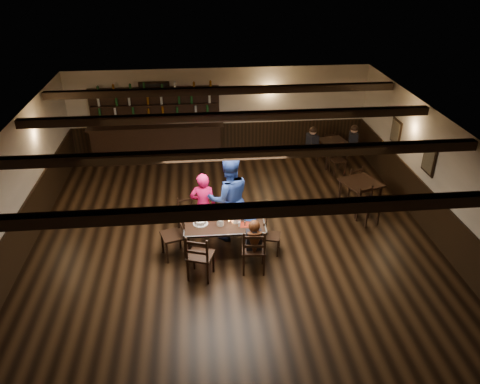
{
  "coord_description": "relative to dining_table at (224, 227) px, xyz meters",
  "views": [
    {
      "loc": [
        -0.71,
        -8.64,
        5.97
      ],
      "look_at": [
        0.15,
        0.2,
        1.17
      ],
      "focal_mm": 35.0,
      "sensor_mm": 36.0,
      "label": 1
    }
  ],
  "objects": [
    {
      "name": "ground",
      "position": [
        0.23,
        0.39,
        -0.68
      ],
      "size": [
        10.0,
        10.0,
        0.0
      ],
      "primitive_type": "plane",
      "color": "black",
      "rests_on": "ground"
    },
    {
      "name": "room_shell",
      "position": [
        0.24,
        0.43,
        1.06
      ],
      "size": [
        9.02,
        10.02,
        2.71
      ],
      "color": "beige",
      "rests_on": "ground"
    },
    {
      "name": "dining_table",
      "position": [
        0.0,
        0.0,
        0.0
      ],
      "size": [
        1.71,
        0.87,
        0.75
      ],
      "color": "black",
      "rests_on": "ground"
    },
    {
      "name": "chair_near_left",
      "position": [
        -0.56,
        -0.82,
        -0.08
      ],
      "size": [
        0.6,
        0.59,
        1.02
      ],
      "color": "black",
      "rests_on": "ground"
    },
    {
      "name": "chair_near_right",
      "position": [
        0.53,
        -0.71,
        -0.09
      ],
      "size": [
        0.51,
        0.49,
        1.01
      ],
      "color": "black",
      "rests_on": "ground"
    },
    {
      "name": "chair_end_left",
      "position": [
        -1.0,
        0.05,
        -0.08
      ],
      "size": [
        0.58,
        0.59,
        1.03
      ],
      "color": "black",
      "rests_on": "ground"
    },
    {
      "name": "chair_end_right",
      "position": [
        0.94,
        -0.02,
        -0.21
      ],
      "size": [
        0.44,
        0.45,
        0.8
      ],
      "color": "black",
      "rests_on": "ground"
    },
    {
      "name": "chair_far_pushed",
      "position": [
        -0.82,
        1.12,
        -0.23
      ],
      "size": [
        0.42,
        0.4,
        0.77
      ],
      "color": "black",
      "rests_on": "ground"
    },
    {
      "name": "woman_pink",
      "position": [
        -0.42,
        0.73,
        0.11
      ],
      "size": [
        0.59,
        0.41,
        1.57
      ],
      "primitive_type": "imported",
      "rotation": [
        0.0,
        0.0,
        3.08
      ],
      "color": "#DF1382",
      "rests_on": "ground"
    },
    {
      "name": "man_blue",
      "position": [
        0.15,
        0.65,
        0.31
      ],
      "size": [
        1.06,
        0.88,
        1.97
      ],
      "primitive_type": "imported",
      "rotation": [
        0.0,
        0.0,
        3.28
      ],
      "color": "navy",
      "rests_on": "ground"
    },
    {
      "name": "seated_person",
      "position": [
        0.54,
        -0.64,
        0.12
      ],
      "size": [
        0.31,
        0.46,
        0.76
      ],
      "color": "black",
      "rests_on": "ground"
    },
    {
      "name": "cake",
      "position": [
        -0.5,
        0.04,
        0.11
      ],
      "size": [
        0.31,
        0.31,
        0.1
      ],
      "color": "white",
      "rests_on": "dining_table"
    },
    {
      "name": "plate_stack_a",
      "position": [
        -0.09,
        -0.04,
        0.14
      ],
      "size": [
        0.15,
        0.15,
        0.14
      ],
      "primitive_type": "cylinder",
      "color": "white",
      "rests_on": "dining_table"
    },
    {
      "name": "plate_stack_b",
      "position": [
        0.26,
        0.06,
        0.19
      ],
      "size": [
        0.19,
        0.19,
        0.23
      ],
      "primitive_type": "cylinder",
      "color": "white",
      "rests_on": "dining_table"
    },
    {
      "name": "tea_light",
      "position": [
        0.1,
        0.06,
        0.1
      ],
      "size": [
        0.06,
        0.06,
        0.06
      ],
      "color": "#A5A8AD",
      "rests_on": "dining_table"
    },
    {
      "name": "salt_shaker",
      "position": [
        0.3,
        -0.12,
        0.12
      ],
      "size": [
        0.04,
        0.04,
        0.1
      ],
      "primitive_type": "cylinder",
      "color": "silver",
      "rests_on": "dining_table"
    },
    {
      "name": "pepper_shaker",
      "position": [
        0.42,
        -0.11,
        0.12
      ],
      "size": [
        0.04,
        0.04,
        0.09
      ],
      "primitive_type": "cylinder",
      "color": "#A5A8AD",
      "rests_on": "dining_table"
    },
    {
      "name": "drink_glass",
      "position": [
        0.29,
        0.13,
        0.12
      ],
      "size": [
        0.06,
        0.06,
        0.1
      ],
      "primitive_type": "cylinder",
      "color": "silver",
      "rests_on": "dining_table"
    },
    {
      "name": "menu_red",
      "position": [
        0.48,
        -0.08,
        0.07
      ],
      "size": [
        0.33,
        0.23,
        0.0
      ],
      "primitive_type": "cube",
      "rotation": [
        0.0,
        0.0,
        -0.02
      ],
      "color": "maroon",
      "rests_on": "dining_table"
    },
    {
      "name": "menu_blue",
      "position": [
        0.53,
        0.16,
        0.07
      ],
      "size": [
        0.37,
        0.36,
        0.0
      ],
      "primitive_type": "cube",
      "rotation": [
        0.0,
        0.0,
        -0.65
      ],
      "color": "#0F214F",
      "rests_on": "dining_table"
    },
    {
      "name": "bar_counter",
      "position": [
        -1.68,
        5.11,
        0.05
      ],
      "size": [
        4.0,
        0.7,
        2.2
      ],
      "color": "black",
      "rests_on": "ground"
    },
    {
      "name": "back_table_a",
      "position": [
        3.47,
        1.59,
        -0.03
      ],
      "size": [
        1.07,
        1.07,
        0.75
      ],
      "color": "black",
      "rests_on": "ground"
    },
    {
      "name": "back_table_b",
      "position": [
        3.5,
        4.24,
        -0.03
      ],
      "size": [
        0.9,
        0.9,
        0.75
      ],
      "color": "black",
      "rests_on": "ground"
    },
    {
      "name": "bg_patron_left",
      "position": [
        2.86,
        4.18,
        0.17
      ],
      "size": [
        0.32,
        0.42,
        0.77
      ],
      "color": "black",
      "rests_on": "ground"
    },
    {
      "name": "bg_patron_right",
      "position": [
        4.09,
        4.19,
        0.17
      ],
      "size": [
        0.3,
        0.41,
        0.77
      ],
      "color": "black",
      "rests_on": "ground"
    }
  ]
}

